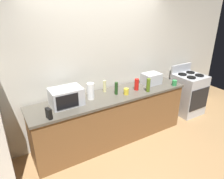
{
  "coord_description": "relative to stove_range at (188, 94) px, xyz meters",
  "views": [
    {
      "loc": [
        -1.65,
        -2.35,
        2.36
      ],
      "look_at": [
        0.0,
        0.4,
        1.0
      ],
      "focal_mm": 33.03,
      "sensor_mm": 36.0,
      "label": 1
    }
  ],
  "objects": [
    {
      "name": "ground_plane",
      "position": [
        -2.0,
        -0.4,
        -0.46
      ],
      "size": [
        8.0,
        8.0,
        0.0
      ],
      "primitive_type": "plane",
      "color": "#A87F51"
    },
    {
      "name": "back_wall",
      "position": [
        -2.0,
        0.41,
        0.89
      ],
      "size": [
        6.4,
        0.1,
        2.7
      ],
      "primitive_type": "cube",
      "color": "beige",
      "rests_on": "ground_plane"
    },
    {
      "name": "counter_run",
      "position": [
        -2.0,
        0.0,
        -0.01
      ],
      "size": [
        2.84,
        0.64,
        0.9
      ],
      "color": "brown",
      "rests_on": "ground_plane"
    },
    {
      "name": "stove_range",
      "position": [
        0.0,
        0.0,
        0.0
      ],
      "size": [
        0.6,
        0.61,
        1.08
      ],
      "color": "#B7BABF",
      "rests_on": "ground_plane"
    },
    {
      "name": "microwave",
      "position": [
        -2.79,
        0.05,
        0.57
      ],
      "size": [
        0.48,
        0.35,
        0.27
      ],
      "color": "#B7BABF",
      "rests_on": "counter_run"
    },
    {
      "name": "toaster_oven",
      "position": [
        -1.08,
        0.06,
        0.54
      ],
      "size": [
        0.34,
        0.26,
        0.21
      ],
      "primitive_type": "cube",
      "color": "#B7BABF",
      "rests_on": "counter_run"
    },
    {
      "name": "paper_towel_roll",
      "position": [
        -2.37,
        0.05,
        0.57
      ],
      "size": [
        0.12,
        0.12,
        0.27
      ],
      "primitive_type": "cylinder",
      "color": "white",
      "rests_on": "counter_run"
    },
    {
      "name": "cordless_phone",
      "position": [
        -3.13,
        -0.22,
        0.51
      ],
      "size": [
        0.07,
        0.12,
        0.15
      ],
      "primitive_type": "cube",
      "rotation": [
        0.0,
        0.0,
        0.21
      ],
      "color": "black",
      "rests_on": "counter_run"
    },
    {
      "name": "bottle_vinegar",
      "position": [
        -2.04,
        0.18,
        0.54
      ],
      "size": [
        0.06,
        0.06,
        0.21
      ],
      "primitive_type": "cylinder",
      "color": "beige",
      "rests_on": "counter_run"
    },
    {
      "name": "bottle_hot_sauce",
      "position": [
        -1.51,
        -0.03,
        0.54
      ],
      "size": [
        0.08,
        0.08,
        0.21
      ],
      "primitive_type": "cylinder",
      "color": "red",
      "rests_on": "counter_run"
    },
    {
      "name": "bottle_olive_oil",
      "position": [
        -1.38,
        -0.2,
        0.56
      ],
      "size": [
        0.07,
        0.07,
        0.24
      ],
      "primitive_type": "cylinder",
      "color": "#4C6B19",
      "rests_on": "counter_run"
    },
    {
      "name": "bottle_wine",
      "position": [
        -1.92,
        -0.01,
        0.55
      ],
      "size": [
        0.06,
        0.06,
        0.22
      ],
      "primitive_type": "cylinder",
      "color": "#1E3F19",
      "rests_on": "counter_run"
    },
    {
      "name": "mug_yellow",
      "position": [
        -1.78,
        -0.11,
        0.49
      ],
      "size": [
        0.09,
        0.09,
        0.11
      ],
      "primitive_type": "cylinder",
      "color": "yellow",
      "rests_on": "counter_run"
    },
    {
      "name": "mug_green",
      "position": [
        -0.76,
        -0.23,
        0.49
      ],
      "size": [
        0.09,
        0.09,
        0.1
      ],
      "primitive_type": "cylinder",
      "color": "#2D8C47",
      "rests_on": "counter_run"
    }
  ]
}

